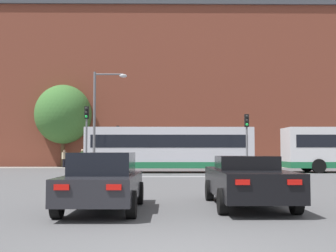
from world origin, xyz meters
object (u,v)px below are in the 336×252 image
object	(u,v)px
pedestrian_walking_east	(82,157)
bus_crossing_lead	(169,148)
traffic_light_far_left	(118,139)
traffic_light_near_left	(86,129)
traffic_light_far_right	(216,141)
traffic_light_near_right	(247,134)
pedestrian_waiting	(64,157)
street_lamp_junction	(100,111)
car_saloon_left	(103,181)
car_roadster_right	(247,181)

from	to	relation	value
pedestrian_walking_east	bus_crossing_lead	bearing A→B (deg)	58.90
traffic_light_far_left	traffic_light_near_left	world-z (taller)	traffic_light_near_left
traffic_light_near_left	traffic_light_far_right	size ratio (longest dim) A/B	1.20
traffic_light_near_right	pedestrian_waiting	world-z (taller)	traffic_light_near_right
traffic_light_far_left	traffic_light_far_right	xyz separation A→B (m)	(9.10, 0.32, -0.15)
pedestrian_walking_east	pedestrian_waiting	bearing A→B (deg)	-105.11
traffic_light_near_right	traffic_light_near_left	xyz separation A→B (m)	(-10.09, 0.52, 0.33)
street_lamp_junction	pedestrian_waiting	distance (m)	14.91
traffic_light_far_left	bus_crossing_lead	bearing A→B (deg)	-61.14
car_saloon_left	pedestrian_waiting	distance (m)	30.36
traffic_light_near_right	traffic_light_far_right	xyz separation A→B (m)	(-0.33, 13.07, -0.12)
car_roadster_right	pedestrian_walking_east	xyz separation A→B (m)	(-9.83, 27.36, 0.31)
pedestrian_waiting	car_saloon_left	bearing A→B (deg)	-128.84
traffic_light_far_right	pedestrian_waiting	world-z (taller)	traffic_light_far_right
traffic_light_near_right	car_roadster_right	bearing A→B (deg)	-101.29
bus_crossing_lead	traffic_light_near_right	world-z (taller)	traffic_light_near_right
traffic_light_near_left	bus_crossing_lead	bearing A→B (deg)	35.96
car_saloon_left	street_lamp_junction	distance (m)	16.32
pedestrian_waiting	traffic_light_near_right	bearing A→B (deg)	-97.85
traffic_light_far_left	pedestrian_waiting	world-z (taller)	traffic_light_far_left
car_saloon_left	pedestrian_walking_east	bearing A→B (deg)	102.46
car_saloon_left	bus_crossing_lead	world-z (taller)	bus_crossing_lead
car_saloon_left	street_lamp_junction	size ratio (longest dim) A/B	0.65
traffic_light_near_left	street_lamp_junction	bearing A→B (deg)	5.87
bus_crossing_lead	traffic_light_far_right	size ratio (longest dim) A/B	3.25
bus_crossing_lead	traffic_light_far_left	world-z (taller)	traffic_light_far_left
traffic_light_far_left	traffic_light_far_right	world-z (taller)	traffic_light_far_left
car_saloon_left	traffic_light_far_right	distance (m)	29.03
car_roadster_right	bus_crossing_lead	world-z (taller)	bus_crossing_lead
bus_crossing_lead	street_lamp_junction	xyz separation A→B (m)	(-4.43, -3.75, 2.35)
traffic_light_near_left	street_lamp_junction	distance (m)	1.44
bus_crossing_lead	street_lamp_junction	size ratio (longest dim) A/B	1.80
traffic_light_far_left	pedestrian_walking_east	distance (m)	3.67
traffic_light_far_right	pedestrian_walking_east	size ratio (longest dim) A/B	2.11
traffic_light_far_left	traffic_light_far_right	size ratio (longest dim) A/B	1.07
car_saloon_left	pedestrian_waiting	bearing A→B (deg)	105.62
traffic_light_far_left	pedestrian_walking_east	world-z (taller)	traffic_light_far_left
car_saloon_left	traffic_light_near_right	bearing A→B (deg)	66.48
car_roadster_right	traffic_light_near_right	bearing A→B (deg)	78.77
car_saloon_left	traffic_light_far_right	bearing A→B (deg)	77.68
car_saloon_left	pedestrian_walking_east	distance (m)	28.73
traffic_light_near_left	traffic_light_far_left	bearing A→B (deg)	86.90
car_saloon_left	traffic_light_far_right	size ratio (longest dim) A/B	1.18
pedestrian_waiting	pedestrian_walking_east	distance (m)	2.30
traffic_light_near_left	traffic_light_far_right	distance (m)	15.91
pedestrian_walking_east	car_roadster_right	bearing A→B (deg)	35.99
car_roadster_right	pedestrian_walking_east	world-z (taller)	pedestrian_walking_east
traffic_light_near_left	pedestrian_waiting	xyz separation A→B (m)	(-4.59, 13.61, -1.96)
car_saloon_left	traffic_light_far_left	distance (m)	28.12
car_roadster_right	traffic_light_near_right	xyz separation A→B (m)	(2.88, 14.43, 1.90)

